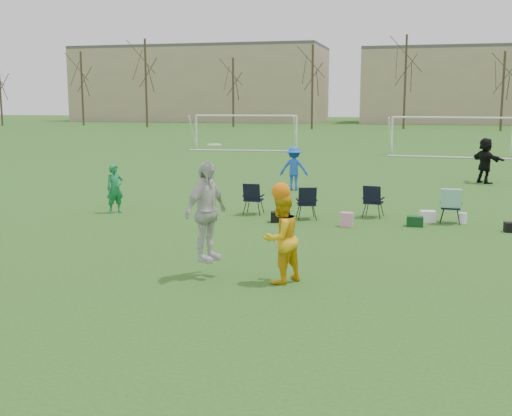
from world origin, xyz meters
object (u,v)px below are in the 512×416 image
(fielder_blue, at_px, (294,168))
(goal_left, at_px, (246,122))
(fielder_green_near, at_px, (115,189))
(center_contest, at_px, (242,223))
(fielder_black, at_px, (485,161))
(goal_mid, at_px, (451,125))

(fielder_blue, xyz_separation_m, goal_left, (-7.46, 20.14, 1.08))
(fielder_green_near, distance_m, center_contest, 8.59)
(fielder_blue, bearing_deg, fielder_black, -156.78)
(fielder_black, xyz_separation_m, goal_mid, (-0.86, 14.11, 0.97))
(fielder_green_near, bearing_deg, goal_left, 47.12)
(fielder_black, relative_size, center_contest, 0.73)
(fielder_black, xyz_separation_m, goal_left, (-14.86, 16.11, 0.97))
(fielder_blue, xyz_separation_m, fielder_black, (7.40, 4.03, 0.11))
(fielder_black, bearing_deg, fielder_green_near, 96.69)
(goal_mid, bearing_deg, fielder_blue, -105.82)
(fielder_black, bearing_deg, fielder_blue, 83.38)
(goal_left, bearing_deg, fielder_black, -52.31)
(goal_mid, bearing_deg, goal_left, 175.87)
(fielder_blue, xyz_separation_m, goal_mid, (6.54, 18.14, 1.08))
(fielder_green_near, xyz_separation_m, goal_mid, (10.89, 24.64, 1.17))
(fielder_black, distance_m, goal_mid, 14.17)
(fielder_black, relative_size, goal_mid, 0.26)
(fielder_black, bearing_deg, goal_left, 7.49)
(goal_left, bearing_deg, center_contest, -79.80)
(fielder_green_near, distance_m, goal_mid, 26.97)
(center_contest, bearing_deg, fielder_green_near, 132.86)
(center_contest, bearing_deg, fielder_black, 70.64)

